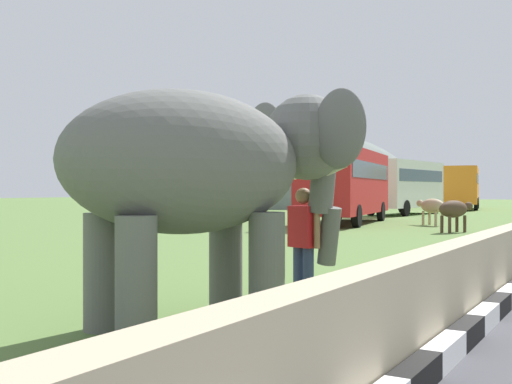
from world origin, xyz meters
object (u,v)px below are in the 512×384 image
Objects in this scene: bus_white at (404,183)px; bus_orange at (462,184)px; bus_red at (346,180)px; person_handler at (303,240)px; cow_near at (454,210)px; cow_mid at (432,206)px; elephant at (212,167)px.

bus_white is 0.87× the size of bus_orange.
bus_red is 12.22m from bus_white.
bus_orange reaches higher than person_handler.
cow_near is (-16.09, -7.08, -1.21)m from bus_white.
bus_orange is 25.69m from cow_mid.
bus_white is at bearing 13.99° from elephant.
bus_white is 4.48× the size of cow_near.
person_handler reaches higher than cow_mid.
cow_near is at bearing -167.81° from bus_orange.
elephant is 23.34m from bus_red.
person_handler is 0.94× the size of cow_mid.
bus_red is 1.03× the size of bus_orange.
bus_red and bus_orange have the same top height.
bus_red reaches higher than person_handler.
bus_white is at bearing 4.82° from bus_red.
bus_white is 13.54m from bus_orange.
cow_mid is (4.33, 2.02, 0.00)m from cow_near.
cow_mid is (22.51, 3.48, -1.03)m from elephant.
cow_near is 1.07× the size of cow_mid.
bus_red is at bearing 95.87° from cow_mid.
bus_red is at bearing 18.78° from elephant.
bus_red is at bearing 21.16° from person_handler.
bus_white is 17.62m from cow_near.
person_handler is 21.21m from cow_mid.
bus_white and bus_orange have the same top height.
elephant is at bearing -161.22° from bus_red.
elephant is at bearing -175.41° from cow_near.
bus_white is (32.61, 8.94, 1.15)m from person_handler.
elephant is 2.44× the size of person_handler.
elephant is 2.13× the size of cow_near.
person_handler is at bearing -164.67° from bus_white.
cow_near is at bearing 6.41° from person_handler.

